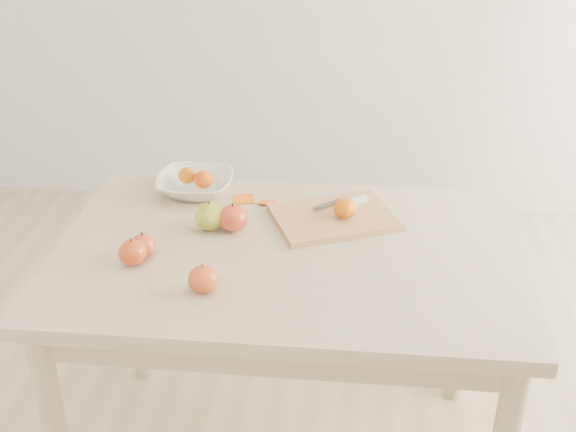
# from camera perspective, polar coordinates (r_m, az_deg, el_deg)

# --- Properties ---
(table) EXTENTS (1.20, 0.80, 0.75)m
(table) POSITION_cam_1_polar(r_m,az_deg,el_deg) (1.92, -0.15, -5.14)
(table) COLOR #C1AB92
(table) RESTS_ON ground
(cutting_board) EXTENTS (0.39, 0.34, 0.02)m
(cutting_board) POSITION_cam_1_polar(r_m,az_deg,el_deg) (2.01, 3.64, -0.13)
(cutting_board) COLOR tan
(cutting_board) RESTS_ON table
(board_tangerine) EXTENTS (0.06, 0.06, 0.05)m
(board_tangerine) POSITION_cam_1_polar(r_m,az_deg,el_deg) (1.98, 4.53, 0.62)
(board_tangerine) COLOR #DC5F07
(board_tangerine) RESTS_ON cutting_board
(fruit_bowl) EXTENTS (0.23, 0.23, 0.06)m
(fruit_bowl) POSITION_cam_1_polar(r_m,az_deg,el_deg) (2.17, -7.34, 2.49)
(fruit_bowl) COLOR white
(fruit_bowl) RESTS_ON table
(bowl_tangerine_near) EXTENTS (0.06, 0.06, 0.05)m
(bowl_tangerine_near) POSITION_cam_1_polar(r_m,az_deg,el_deg) (2.17, -7.97, 3.20)
(bowl_tangerine_near) COLOR #D06607
(bowl_tangerine_near) RESTS_ON fruit_bowl
(bowl_tangerine_far) EXTENTS (0.06, 0.06, 0.05)m
(bowl_tangerine_far) POSITION_cam_1_polar(r_m,az_deg,el_deg) (2.14, -6.68, 2.91)
(bowl_tangerine_far) COLOR #DB4007
(bowl_tangerine_far) RESTS_ON fruit_bowl
(orange_peel_a) EXTENTS (0.07, 0.06, 0.01)m
(orange_peel_a) POSITION_cam_1_polar(r_m,az_deg,el_deg) (2.11, -3.50, 1.23)
(orange_peel_a) COLOR #D55E0F
(orange_peel_a) RESTS_ON table
(orange_peel_b) EXTENTS (0.05, 0.04, 0.01)m
(orange_peel_b) POSITION_cam_1_polar(r_m,az_deg,el_deg) (2.10, -1.69, 1.03)
(orange_peel_b) COLOR #DC5C0F
(orange_peel_b) RESTS_ON table
(paring_knife) EXTENTS (0.16, 0.10, 0.01)m
(paring_knife) POSITION_cam_1_polar(r_m,az_deg,el_deg) (2.06, 5.04, 1.13)
(paring_knife) COLOR white
(paring_knife) RESTS_ON cutting_board
(apple_green) EXTENTS (0.08, 0.08, 0.08)m
(apple_green) POSITION_cam_1_polar(r_m,az_deg,el_deg) (1.96, -6.19, -0.02)
(apple_green) COLOR #658916
(apple_green) RESTS_ON table
(apple_red_c) EXTENTS (0.07, 0.07, 0.07)m
(apple_red_c) POSITION_cam_1_polar(r_m,az_deg,el_deg) (1.70, -6.71, -4.99)
(apple_red_c) COLOR maroon
(apple_red_c) RESTS_ON table
(apple_red_b) EXTENTS (0.07, 0.07, 0.06)m
(apple_red_b) POSITION_cam_1_polar(r_m,az_deg,el_deg) (1.84, -12.19, -2.84)
(apple_red_b) COLOR maroon
(apple_red_b) RESTS_ON table
(apple_red_a) EXTENTS (0.08, 0.08, 0.07)m
(apple_red_a) POSITION_cam_1_polar(r_m,az_deg,el_deg) (1.95, -4.36, -0.15)
(apple_red_a) COLOR maroon
(apple_red_a) RESTS_ON table
(apple_red_d) EXTENTS (0.07, 0.07, 0.06)m
(apple_red_d) POSITION_cam_1_polar(r_m,az_deg,el_deg) (1.87, -11.37, -2.28)
(apple_red_d) COLOR #A1271E
(apple_red_d) RESTS_ON table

